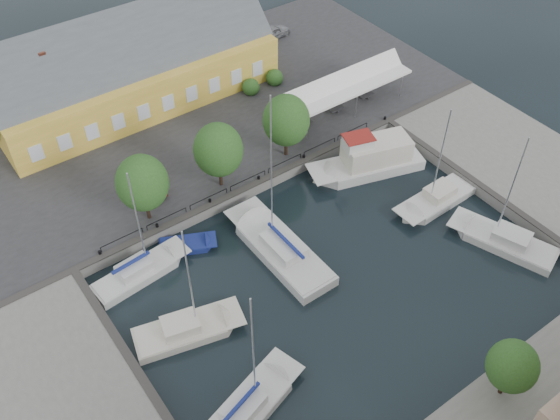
% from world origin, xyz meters
% --- Properties ---
extents(ground, '(140.00, 140.00, 0.00)m').
position_xyz_m(ground, '(0.00, 0.00, 0.00)').
color(ground, black).
rests_on(ground, ground).
extents(north_quay, '(56.00, 26.00, 1.00)m').
position_xyz_m(north_quay, '(0.00, 23.00, 0.50)').
color(north_quay, '#2D2D30').
rests_on(north_quay, ground).
extents(east_quay, '(12.00, 24.00, 1.00)m').
position_xyz_m(east_quay, '(22.00, -2.00, 0.50)').
color(east_quay, slate).
rests_on(east_quay, ground).
extents(quay_edge_fittings, '(56.00, 24.72, 0.40)m').
position_xyz_m(quay_edge_fittings, '(0.02, 4.75, 1.06)').
color(quay_edge_fittings, '#383533').
rests_on(quay_edge_fittings, north_quay).
extents(warehouse, '(28.56, 14.00, 9.55)m').
position_xyz_m(warehouse, '(-2.60, 28.36, 4.43)').
color(warehouse, gold).
rests_on(warehouse, north_quay).
extents(tent_canopy, '(14.00, 4.00, 2.83)m').
position_xyz_m(tent_canopy, '(14.00, 14.50, 3.68)').
color(tent_canopy, white).
rests_on(tent_canopy, north_quay).
extents(quay_trees, '(18.20, 4.20, 6.30)m').
position_xyz_m(quay_trees, '(-2.00, 12.00, 4.88)').
color(quay_trees, black).
rests_on(quay_trees, north_quay).
extents(car_silver, '(4.82, 2.58, 1.56)m').
position_xyz_m(car_silver, '(16.26, 30.04, 1.78)').
color(car_silver, '#9EA0A5').
rests_on(car_silver, north_quay).
extents(car_red, '(1.65, 4.57, 1.50)m').
position_xyz_m(car_red, '(-7.30, 15.42, 1.75)').
color(car_red, '#59141D').
rests_on(car_red, north_quay).
extents(center_sailboat, '(3.46, 11.36, 15.11)m').
position_xyz_m(center_sailboat, '(-1.99, 3.16, 0.36)').
color(center_sailboat, silver).
rests_on(center_sailboat, ground).
extents(trawler, '(11.12, 6.12, 5.00)m').
position_xyz_m(trawler, '(10.63, 6.71, 1.02)').
color(trawler, silver).
rests_on(trawler, ground).
extents(east_boat_b, '(7.99, 2.81, 10.82)m').
position_xyz_m(east_boat_b, '(12.32, 0.02, 0.26)').
color(east_boat_b, silver).
rests_on(east_boat_b, ground).
extents(east_boat_c, '(5.51, 9.10, 11.20)m').
position_xyz_m(east_boat_c, '(13.31, -6.71, 0.26)').
color(east_boat_c, silver).
rests_on(east_boat_c, ground).
extents(west_boat_a, '(8.21, 3.02, 10.73)m').
position_xyz_m(west_boat_a, '(-12.20, 7.67, 0.27)').
color(west_boat_a, silver).
rests_on(west_boat_a, ground).
extents(west_boat_b, '(8.28, 4.55, 10.91)m').
position_xyz_m(west_boat_b, '(-11.92, 0.92, 0.26)').
color(west_boat_b, beige).
rests_on(west_boat_b, ground).
extents(west_boat_d, '(9.02, 4.95, 11.65)m').
position_xyz_m(west_boat_d, '(-11.75, -6.64, 0.27)').
color(west_boat_d, silver).
rests_on(west_boat_d, ground).
extents(launch_nw, '(4.93, 3.65, 0.88)m').
position_xyz_m(launch_nw, '(-7.71, 8.21, 0.09)').
color(launch_nw, navy).
rests_on(launch_nw, ground).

